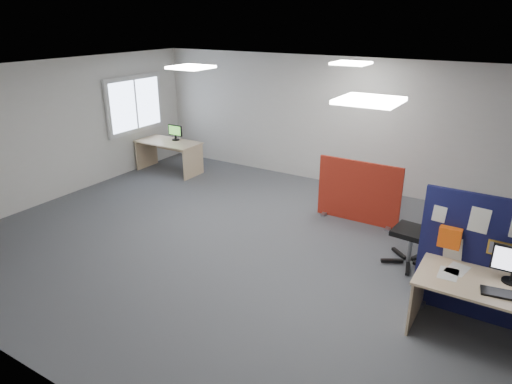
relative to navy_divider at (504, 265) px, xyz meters
The scene contains 15 objects.
floor 3.55m from the navy_divider, behind, with size 9.00×9.00×0.00m, color #4C4E53.
ceiling 3.95m from the navy_divider, behind, with size 9.00×7.00×0.02m, color white.
wall_back 5.04m from the navy_divider, 133.72° to the left, with size 9.00×0.02×2.70m, color silver.
wall_front 4.87m from the navy_divider, 135.64° to the right, with size 9.00×0.02×2.70m, color silver.
wall_left 7.98m from the navy_divider, behind, with size 0.02×7.00×2.70m, color silver.
window 8.21m from the navy_divider, 164.99° to the left, with size 0.06×1.70×1.30m.
ceiling_lights 3.73m from the navy_divider, 165.92° to the left, with size 4.10×4.10×0.04m.
navy_divider is the anchor object (origin of this frame).
main_desk 0.44m from the navy_divider, 71.08° to the right, with size 1.93×0.86×0.73m.
keyboard 0.56m from the navy_divider, 83.89° to the right, with size 0.45×0.18×0.03m, color black.
red_divider 3.11m from the navy_divider, 141.01° to the left, with size 1.50×0.30×1.12m.
second_desk 7.52m from the navy_divider, 161.80° to the left, with size 1.50×0.75×0.73m.
monitor_second 7.51m from the navy_divider, 160.51° to the left, with size 0.39×0.18×0.36m.
office_chair 1.42m from the navy_divider, 140.95° to the left, with size 0.77×0.78×1.18m.
desk_papers 0.45m from the navy_divider, 107.89° to the right, with size 1.29×0.68×0.00m.
Camera 1 is at (3.43, -5.49, 3.47)m, focal length 32.00 mm.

